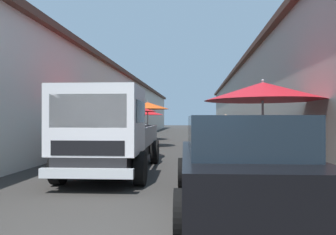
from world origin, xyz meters
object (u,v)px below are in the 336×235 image
at_px(vendor_by_crates, 226,126).
at_px(fruit_stall_near_left, 143,115).
at_px(fruit_stall_near_right, 147,113).
at_px(fruit_stall_far_right, 263,98).
at_px(hatchback_car, 237,161).
at_px(parked_scooter, 147,135).
at_px(delivery_truck, 108,134).
at_px(fruit_stall_far_left, 115,110).

bearing_deg(vendor_by_crates, fruit_stall_near_left, 78.01).
bearing_deg(fruit_stall_near_right, vendor_by_crates, -49.45).
relative_size(fruit_stall_near_left, fruit_stall_near_right, 1.20).
xyz_separation_m(fruit_stall_far_right, hatchback_car, (-2.74, 1.02, -1.17)).
relative_size(hatchback_car, vendor_by_crates, 2.40).
bearing_deg(parked_scooter, fruit_stall_far_right, -154.80).
xyz_separation_m(fruit_stall_near_right, delivery_truck, (-7.60, -0.33, -0.65)).
relative_size(vendor_by_crates, parked_scooter, 1.01).
bearing_deg(fruit_stall_far_right, fruit_stall_far_left, 61.40).
bearing_deg(fruit_stall_far_right, parked_scooter, 25.20).
xyz_separation_m(delivery_truck, parked_scooter, (10.37, 0.82, -0.59)).
bearing_deg(fruit_stall_far_left, parked_scooter, 0.91).
distance_m(fruit_stall_near_right, parked_scooter, 3.08).
bearing_deg(hatchback_car, parked_scooter, 15.90).
relative_size(fruit_stall_far_right, parked_scooter, 1.76).
height_order(hatchback_car, vendor_by_crates, vendor_by_crates).
distance_m(fruit_stall_near_right, delivery_truck, 7.63).
relative_size(fruit_stall_near_left, vendor_by_crates, 1.65).
relative_size(fruit_stall_near_left, fruit_stall_far_left, 0.96).
distance_m(fruit_stall_far_right, parked_scooter, 10.78).
relative_size(fruit_stall_far_left, hatchback_car, 0.72).
relative_size(fruit_stall_near_right, hatchback_car, 0.58).
bearing_deg(hatchback_car, fruit_stall_near_right, 17.58).
relative_size(fruit_stall_far_left, delivery_truck, 0.57).
xyz_separation_m(fruit_stall_far_left, fruit_stall_near_right, (4.47, -0.37, -0.01)).
relative_size(fruit_stall_far_right, delivery_truck, 0.58).
xyz_separation_m(fruit_stall_near_left, vendor_by_crates, (-1.11, -5.24, -0.68)).
xyz_separation_m(fruit_stall_near_left, delivery_truck, (-12.30, -1.39, -0.60)).
distance_m(fruit_stall_far_right, vendor_by_crates, 10.52).
distance_m(fruit_stall_near_left, delivery_truck, 12.39).
distance_m(hatchback_car, parked_scooter, 12.90).
xyz_separation_m(fruit_stall_near_right, parked_scooter, (2.78, 0.48, -1.24)).
height_order(delivery_truck, vendor_by_crates, delivery_truck).
height_order(fruit_stall_far_left, fruit_stall_far_right, fruit_stall_far_right).
bearing_deg(fruit_stall_near_right, fruit_stall_near_left, 12.61).
relative_size(delivery_truck, parked_scooter, 3.03).
bearing_deg(fruit_stall_far_left, fruit_stall_near_left, 4.26).
height_order(fruit_stall_far_right, delivery_truck, fruit_stall_far_right).
height_order(fruit_stall_far_left, parked_scooter, fruit_stall_far_left).
bearing_deg(parked_scooter, fruit_stall_near_left, 16.44).
bearing_deg(vendor_by_crates, fruit_stall_far_right, 179.31).
xyz_separation_m(hatchback_car, parked_scooter, (12.41, 3.53, -0.29)).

